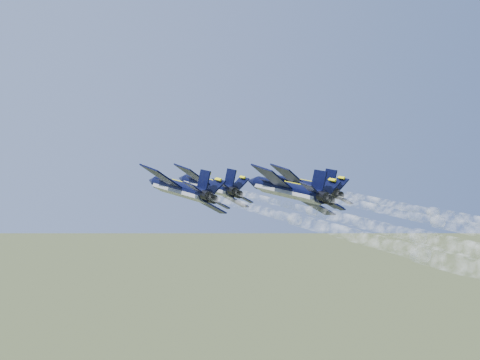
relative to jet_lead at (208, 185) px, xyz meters
name	(u,v)px	position (x,y,z in m)	size (l,w,h in m)	color
jet_lead	(208,185)	(0.00, 0.00, 0.00)	(12.74, 18.86, 6.98)	black
jet_left	(180,189)	(-8.46, -11.84, 0.00)	(12.74, 18.86, 6.98)	black
jet_right	(301,186)	(11.93, -8.88, 0.00)	(12.74, 18.86, 6.98)	black
jet_slot	(287,190)	(3.97, -20.09, 0.00)	(12.74, 18.86, 6.98)	black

